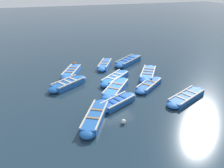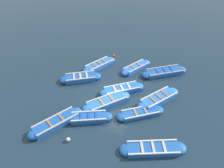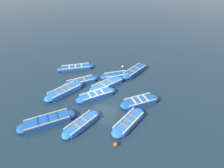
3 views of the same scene
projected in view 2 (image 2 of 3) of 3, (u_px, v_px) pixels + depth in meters
The scene contains 15 objects.
ground_plane at pixel (114, 96), 16.15m from camera, with size 120.00×120.00×0.00m, color #1C303F.
boat_tucked at pixel (122, 90), 16.47m from camera, with size 2.76×3.22×0.44m.
boat_inner_gap at pixel (136, 67), 18.78m from camera, with size 3.09×2.22×0.41m.
boat_bow_out at pixel (89, 118), 14.28m from camera, with size 2.03×3.11×0.39m.
boat_centre at pixel (159, 99), 15.65m from camera, with size 3.48×2.81×0.47m.
boat_mid_row at pixel (153, 149), 12.44m from camera, with size 2.31×3.88×0.37m.
boat_alongside at pixel (81, 78), 17.60m from camera, with size 2.52×3.30×0.45m.
boat_drifting at pixel (99, 65), 19.10m from camera, with size 3.30×2.30×0.41m.
boat_outer_right at pixel (140, 113), 14.61m from camera, with size 2.55×3.12×0.36m.
boat_stern_in at pixel (164, 72), 18.23m from camera, with size 3.01×3.75×0.44m.
boat_near_quay at pixel (56, 123), 13.90m from camera, with size 3.66×2.59×0.45m.
boat_outer_left at pixel (107, 102), 15.40m from camera, with size 3.39×3.06×0.44m.
buoy_orange_near at pixel (75, 120), 14.17m from camera, with size 0.28×0.28×0.28m, color silver.
buoy_yellow_far at pixel (114, 56), 20.37m from camera, with size 0.27×0.27×0.27m, color #E05119.
buoy_white_drifting at pixel (68, 139), 12.97m from camera, with size 0.25×0.25×0.25m, color silver.
Camera 2 is at (11.27, 4.16, 10.83)m, focal length 35.00 mm.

